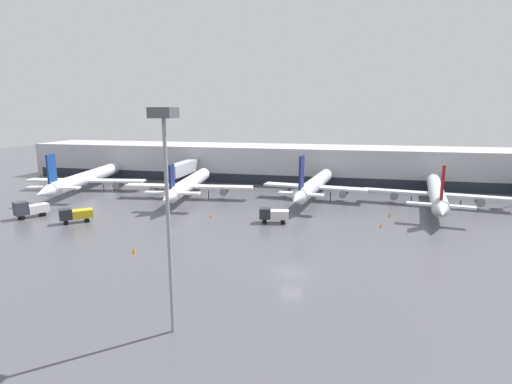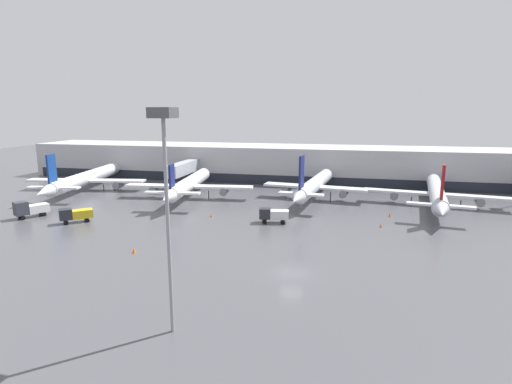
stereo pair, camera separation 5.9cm
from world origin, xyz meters
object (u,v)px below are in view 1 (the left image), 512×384
Objects in this scene: traffic_cone_1 at (114,188)px; traffic_cone_4 at (381,225)px; apron_light_mast_1 at (165,159)px; traffic_cone_0 at (211,215)px; parked_jet_4 at (315,185)px; service_truck_1 at (274,214)px; service_truck_0 at (75,214)px; parked_jet_1 at (189,184)px; service_truck_2 at (30,209)px; parked_jet_3 at (436,192)px; parked_jet_2 at (86,178)px; traffic_cone_3 at (390,215)px; traffic_cone_2 at (134,250)px.

traffic_cone_4 is at bearing -17.63° from traffic_cone_1.
traffic_cone_0 is at bearing 103.82° from apron_light_mast_1.
apron_light_mast_1 reaches higher than traffic_cone_4.
parked_jet_4 reaches higher than service_truck_1.
traffic_cone_0 is (20.74, 8.20, -1.15)m from service_truck_0.
parked_jet_1 is 5.84× the size of service_truck_2.
parked_jet_3 is 65.56m from service_truck_0.
parked_jet_3 reaches higher than traffic_cone_1.
apron_light_mast_1 is (44.88, -52.07, 11.69)m from parked_jet_2.
traffic_cone_3 is (30.28, 6.97, 0.07)m from traffic_cone_0.
parked_jet_3 reaches higher than service_truck_1.
parked_jet_1 is 0.84× the size of parked_jet_3.
parked_jet_3 reaches higher than parked_jet_1.
traffic_cone_4 is at bearing -106.16° from traffic_cone_3.
parked_jet_4 is 1.90× the size of apron_light_mast_1.
service_truck_1 is 0.89× the size of service_truck_2.
parked_jet_4 reaches higher than traffic_cone_2.
service_truck_2 is at bearing -167.02° from traffic_cone_3.
parked_jet_3 is at bearing -1.12° from traffic_cone_1.
traffic_cone_1 is at bearing -111.51° from service_truck_0.
traffic_cone_0 is 0.91× the size of traffic_cone_4.
parked_jet_3 is 56.35× the size of traffic_cone_3.
parked_jet_1 is 40.27m from traffic_cone_3.
traffic_cone_3 reaches higher than traffic_cone_0.
traffic_cone_3 is (34.30, 26.14, 0.02)m from traffic_cone_2.
service_truck_1 reaches higher than traffic_cone_1.
apron_light_mast_1 is at bearing -76.18° from traffic_cone_0.
parked_jet_3 is at bearing 161.65° from service_truck_0.
parked_jet_2 is at bearing 171.87° from traffic_cone_3.
traffic_cone_1 is 46.01m from traffic_cone_2.
parked_jet_3 is 70.04m from traffic_cone_1.
parked_jet_3 is 56.14× the size of traffic_cone_1.
traffic_cone_4 is at bearing 127.03° from service_truck_2.
traffic_cone_1 is at bearing -33.39° from service_truck_1.
service_truck_0 reaches higher than traffic_cone_3.
parked_jet_4 is 54.36× the size of traffic_cone_2.
service_truck_0 is 42.35m from apron_light_mast_1.
traffic_cone_3 is (60.80, 14.02, -1.23)m from service_truck_2.
parked_jet_1 is 1.78× the size of apron_light_mast_1.
parked_jet_2 reaches higher than service_truck_2.
traffic_cone_1 is at bearing 125.78° from apron_light_mast_1.
traffic_cone_2 reaches higher than traffic_cone_0.
parked_jet_1 is at bearing -106.18° from parked_jet_2.
parked_jet_2 reaches higher than parked_jet_1.
traffic_cone_1 is 61.45m from traffic_cone_4.
parked_jet_1 is 49.25m from parked_jet_3.
traffic_cone_2 is at bearing 158.55° from parked_jet_4.
service_truck_1 reaches higher than traffic_cone_4.
parked_jet_2 is at bearing 99.38° from parked_jet_3.
parked_jet_4 is 19.73m from service_truck_1.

